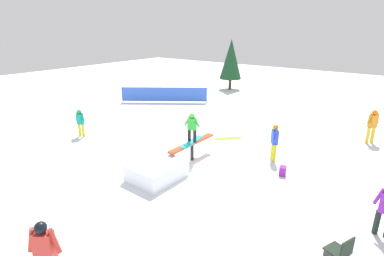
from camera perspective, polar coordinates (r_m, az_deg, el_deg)
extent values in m
plane|color=white|center=(12.28, 0.00, -6.08)|extent=(60.00, 60.00, 0.00)
cylinder|color=black|center=(12.14, 0.00, -4.60)|extent=(0.14, 0.14, 0.70)
cube|color=#A53F1E|center=(11.99, 0.00, -2.90)|extent=(2.60, 0.36, 0.08)
cube|color=white|center=(10.81, -6.75, -8.07)|extent=(1.85, 1.56, 0.61)
cube|color=#1DB1BF|center=(11.97, 0.00, -2.65)|extent=(1.50, 0.53, 0.03)
cylinder|color=black|center=(11.82, 0.54, -1.55)|extent=(0.13, 0.13, 0.50)
cylinder|color=black|center=(11.93, -0.53, -1.36)|extent=(0.13, 0.13, 0.50)
cube|color=green|center=(11.71, 0.00, 0.80)|extent=(0.25, 0.35, 0.48)
cylinder|color=green|center=(11.59, 0.88, 1.16)|extent=(0.13, 0.31, 0.44)
cylinder|color=green|center=(11.77, -0.86, 1.43)|extent=(0.13, 0.31, 0.44)
sphere|color=green|center=(11.61, 0.00, 2.39)|extent=(0.20, 0.20, 0.20)
cube|color=red|center=(6.89, -26.34, -19.55)|extent=(0.40, 0.44, 0.63)
cylinder|color=red|center=(6.70, -24.67, -18.95)|extent=(0.20, 0.23, 0.55)
cylinder|color=red|center=(6.92, -28.31, -18.25)|extent=(0.20, 0.23, 0.55)
sphere|color=black|center=(6.64, -26.90, -16.57)|extent=(0.24, 0.24, 0.24)
cylinder|color=black|center=(9.48, 31.73, -14.99)|extent=(0.14, 0.14, 0.68)
cylinder|color=purple|center=(9.13, 32.04, -10.96)|extent=(0.09, 0.22, 0.49)
cylinder|color=yellow|center=(15.59, -20.01, -0.46)|extent=(0.13, 0.13, 0.65)
cylinder|color=yellow|center=(15.77, -20.61, -0.31)|extent=(0.13, 0.13, 0.65)
cube|color=#119E82|center=(15.51, -20.56, 1.66)|extent=(0.24, 0.34, 0.52)
cylinder|color=#119E82|center=(15.33, -20.12, 1.98)|extent=(0.11, 0.21, 0.46)
cylinder|color=#119E82|center=(15.62, -21.09, 2.17)|extent=(0.11, 0.21, 0.46)
sphere|color=green|center=(15.41, -20.71, 2.94)|extent=(0.20, 0.20, 0.20)
cylinder|color=gold|center=(12.42, 15.38, -4.67)|extent=(0.14, 0.14, 0.73)
cylinder|color=gold|center=(12.66, 15.09, -4.18)|extent=(0.14, 0.14, 0.73)
cube|color=blue|center=(12.30, 15.49, -1.63)|extent=(0.41, 0.38, 0.57)
cylinder|color=blue|center=(12.06, 15.79, -1.42)|extent=(0.22, 0.19, 0.51)
cylinder|color=blue|center=(12.45, 15.30, -0.73)|extent=(0.22, 0.19, 0.51)
sphere|color=orange|center=(12.17, 15.65, 0.12)|extent=(0.22, 0.22, 0.22)
cylinder|color=gold|center=(16.24, 31.17, -1.12)|extent=(0.15, 0.15, 0.77)
cylinder|color=gold|center=(16.04, 30.48, -1.22)|extent=(0.15, 0.15, 0.77)
cube|color=orange|center=(15.95, 31.23, 1.14)|extent=(0.42, 0.39, 0.60)
cylinder|color=orange|center=(16.08, 31.86, 1.66)|extent=(0.21, 0.19, 0.53)
cylinder|color=orange|center=(15.75, 30.75, 1.55)|extent=(0.21, 0.19, 0.53)
sphere|color=orange|center=(15.85, 31.48, 2.57)|extent=(0.23, 0.23, 0.23)
cube|color=#85E126|center=(14.62, 6.79, -1.97)|extent=(1.13, 1.13, 0.02)
cube|color=#3F3F44|center=(8.08, 24.57, -21.02)|extent=(0.38, 0.18, 0.44)
cube|color=black|center=(7.86, 25.94, -20.24)|extent=(0.58, 0.58, 0.04)
cube|color=black|center=(7.65, 27.48, -19.60)|extent=(0.42, 0.20, 0.40)
cube|color=purple|center=(11.51, 16.88, -7.82)|extent=(0.34, 0.28, 0.34)
cylinder|color=blue|center=(21.20, 2.76, 6.22)|extent=(0.06, 0.06, 1.10)
cylinder|color=blue|center=(21.91, -13.13, 6.17)|extent=(0.06, 0.06, 1.10)
cube|color=blue|center=(21.34, -5.32, 6.40)|extent=(3.46, 4.88, 0.99)
cylinder|color=#4C331E|center=(26.18, 7.24, 8.33)|extent=(0.24, 0.24, 0.92)
cone|color=#194723|center=(25.89, 7.43, 12.88)|extent=(1.84, 1.84, 3.26)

